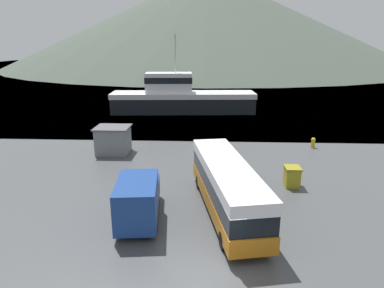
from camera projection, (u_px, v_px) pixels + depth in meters
ground_plane at (218, 270)px, 15.50m from camera, size 400.00×400.00×0.00m
water_surface at (210, 67)px, 150.79m from camera, size 240.00×240.00×0.00m
hill_backdrop at (208, 20)px, 157.03m from camera, size 176.68×176.68×40.85m
tour_bus at (227, 185)px, 20.39m from camera, size 4.41×11.08×3.12m
delivery_van at (138, 198)px, 19.56m from camera, size 2.77×5.92×2.62m
fishing_boat at (181, 97)px, 50.63m from camera, size 21.32×6.16×11.12m
storage_bin at (292, 176)px, 24.42m from camera, size 1.09×1.24×1.46m
dock_kiosk at (113, 140)px, 31.84m from camera, size 3.14×2.80×2.50m
mooring_bollard at (313, 142)px, 33.62m from camera, size 0.43×0.43×1.01m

